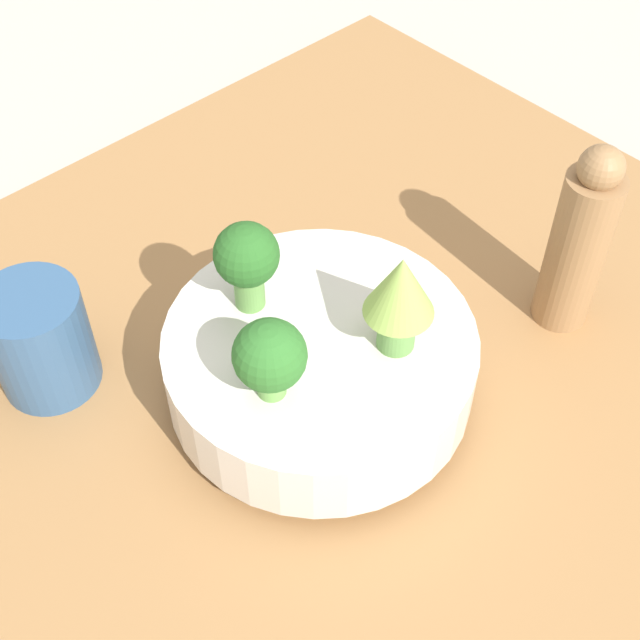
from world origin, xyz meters
TOP-DOWN VIEW (x-y plane):
  - ground_plane at (0.00, 0.00)m, footprint 6.00×6.00m
  - table at (0.00, 0.00)m, footprint 0.83×0.74m
  - bowl at (-0.04, -0.03)m, footprint 0.24×0.24m
  - romanesco_piece_near at (0.00, -0.07)m, footprint 0.05×0.05m
  - broccoli_floret_left at (-0.10, -0.04)m, footprint 0.05×0.05m
  - broccoli_floret_back at (-0.05, 0.04)m, footprint 0.05×0.05m
  - cup at (-0.19, 0.14)m, footprint 0.08×0.08m
  - pepper_mill at (0.18, -0.10)m, footprint 0.05×0.05m

SIDE VIEW (x-z plane):
  - ground_plane at x=0.00m, z-range 0.00..0.00m
  - table at x=0.00m, z-range 0.00..0.03m
  - bowl at x=-0.04m, z-range 0.04..0.11m
  - cup at x=-0.19m, z-range 0.03..0.13m
  - pepper_mill at x=0.18m, z-range 0.03..0.21m
  - broccoli_floret_left at x=-0.10m, z-range 0.11..0.18m
  - broccoli_floret_back at x=-0.05m, z-range 0.12..0.19m
  - romanesco_piece_near at x=0.00m, z-range 0.12..0.21m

